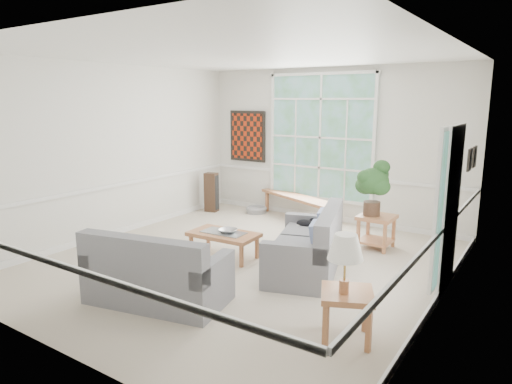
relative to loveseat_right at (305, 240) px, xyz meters
The scene contains 24 objects.
floor 1.06m from the loveseat_right, 168.68° to the right, with size 5.50×6.00×0.01m, color #BBAE9A.
ceiling 2.72m from the loveseat_right, 168.68° to the right, with size 5.50×6.00×0.02m, color white.
wall_back 3.14m from the loveseat_right, 108.34° to the left, with size 5.50×0.02×3.00m, color silver.
wall_front 3.48m from the loveseat_right, 106.31° to the right, with size 5.50×0.02×3.00m, color silver.
wall_left 3.83m from the loveseat_right, behind, with size 0.02×6.00×3.00m, color silver.
wall_right 2.10m from the loveseat_right, ahead, with size 0.02×6.00×3.00m, color silver.
window_back 3.23m from the loveseat_right, 112.21° to the left, with size 2.30×0.08×2.40m, color white.
entry_door 1.92m from the loveseat_right, 13.09° to the left, with size 0.08×0.90×2.10m, color white.
door_sidelight 1.92m from the loveseat_right, ahead, with size 0.08×0.26×1.90m, color white.
wall_art 4.15m from the loveseat_right, 136.21° to the left, with size 0.90×0.06×1.10m, color #591909.
wall_frame_near 2.61m from the loveseat_right, 41.33° to the left, with size 0.04×0.26×0.32m, color black.
wall_frame_far 2.87m from the loveseat_right, 47.85° to the left, with size 0.04×0.26×0.32m, color black.
loveseat_right is the anchor object (origin of this frame).
loveseat_front 2.09m from the loveseat_right, 119.02° to the right, with size 1.64×0.85×0.89m, color slate.
coffee_table 1.34m from the loveseat_right, behind, with size 1.06×0.58×0.39m, color #A86941.
pewter_bowl 1.24m from the loveseat_right, behind, with size 0.33×0.33×0.08m, color #949499.
window_bench 2.86m from the loveseat_right, 120.26° to the left, with size 2.04×0.40×0.48m, color #A86941.
end_table 1.65m from the loveseat_right, 72.58° to the left, with size 0.55×0.55×0.55m, color #A86941.
houseplant 1.67m from the loveseat_right, 74.85° to the left, with size 0.54×0.54×0.92m, color #244B21, non-canonical shape.
side_table 1.90m from the loveseat_right, 49.75° to the right, with size 0.51×0.51×0.52m, color #A86941.
table_lamp 1.96m from the loveseat_right, 51.17° to the right, with size 0.35×0.35×0.60m, color silver, non-canonical shape.
pet_bed 3.49m from the loveseat_right, 134.78° to the left, with size 0.45×0.45×0.13m, color gray.
floor_speaker 3.91m from the loveseat_right, 148.55° to the left, with size 0.26×0.21×0.84m, color #3C271B.
cat 0.61m from the loveseat_right, 117.12° to the left, with size 0.29×0.21×0.14m, color black.
Camera 1 is at (3.74, -5.29, 2.39)m, focal length 32.00 mm.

